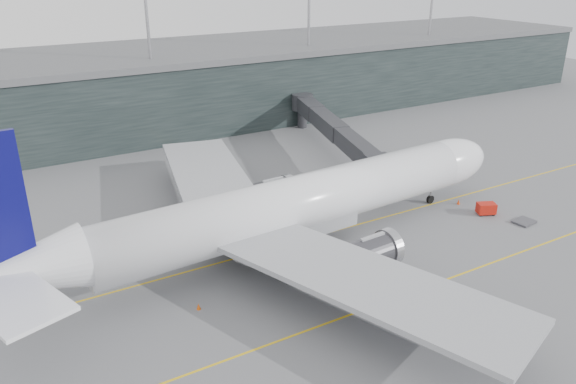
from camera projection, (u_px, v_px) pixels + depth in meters
ground at (241, 239)px, 70.48m from camera, size 320.00×320.00×0.00m
taxiline_a at (256, 253)px, 67.30m from camera, size 160.00×0.25×0.02m
taxiline_b at (331, 322)px, 54.56m from camera, size 160.00×0.25×0.02m
taxiline_lead_main at (214, 181)px, 88.73m from camera, size 0.25×60.00×0.02m
terminal at (115, 91)px, 113.71m from camera, size 240.00×36.00×29.00m
main_aircraft at (292, 206)px, 66.50m from camera, size 69.78×65.51×19.57m
jet_bridge at (317, 123)px, 100.55m from camera, size 15.70×44.87×6.97m
gse_cart at (486, 208)px, 76.99m from camera, size 2.84×2.39×1.65m
baggage_dolly at (524, 222)px, 74.83m from camera, size 3.01×2.53×0.28m
uld_a at (177, 214)px, 75.42m from camera, size 2.27×2.07×1.69m
uld_b at (198, 204)px, 78.02m from camera, size 2.11×1.72×1.87m
uld_c at (216, 201)px, 79.14m from camera, size 2.10×1.69×1.88m
cone_nose at (459, 202)px, 80.40m from camera, size 0.46×0.46×0.73m
cone_wing_stbd at (398, 299)px, 57.44m from camera, size 0.47×0.47×0.74m
cone_wing_port at (263, 192)px, 83.79m from camera, size 0.41×0.41×0.66m
cone_tail at (199, 306)px, 56.34m from camera, size 0.44×0.44×0.69m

